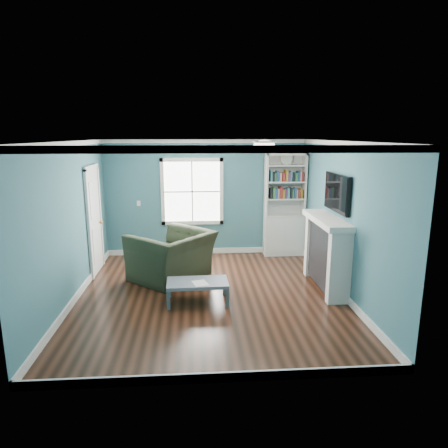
{
  "coord_description": "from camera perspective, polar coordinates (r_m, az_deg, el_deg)",
  "views": [
    {
      "loc": [
        -0.23,
        -6.44,
        2.7
      ],
      "look_at": [
        0.27,
        0.4,
        1.16
      ],
      "focal_mm": 32.0,
      "sensor_mm": 36.0,
      "label": 1
    }
  ],
  "objects": [
    {
      "name": "room_walls",
      "position": [
        6.54,
        -2.08,
        2.79
      ],
      "size": [
        5.0,
        5.0,
        5.0
      ],
      "color": "#3A6F79",
      "rests_on": "ground"
    },
    {
      "name": "ceiling_fixture",
      "position": [
        6.64,
        5.76,
        11.28
      ],
      "size": [
        0.38,
        0.38,
        0.15
      ],
      "color": "white",
      "rests_on": "room_walls"
    },
    {
      "name": "light_switch",
      "position": [
        9.14,
        -12.1,
        2.91
      ],
      "size": [
        0.08,
        0.01,
        0.12
      ],
      "primitive_type": "cube",
      "color": "white",
      "rests_on": "room_walls"
    },
    {
      "name": "bookshelf",
      "position": [
        9.14,
        8.57,
        1.29
      ],
      "size": [
        0.9,
        0.35,
        2.31
      ],
      "color": "silver",
      "rests_on": "ground"
    },
    {
      "name": "recliner",
      "position": [
        7.62,
        -7.48,
        -3.41
      ],
      "size": [
        1.59,
        1.64,
        1.21
      ],
      "primitive_type": "imported",
      "rotation": [
        0.0,
        0.0,
        -2.28
      ],
      "color": "black",
      "rests_on": "ground"
    },
    {
      "name": "coffee_table",
      "position": [
        6.61,
        -3.81,
        -8.54
      ],
      "size": [
        1.01,
        0.57,
        0.36
      ],
      "rotation": [
        0.0,
        0.0,
        0.03
      ],
      "color": "#4D575C",
      "rests_on": "ground"
    },
    {
      "name": "door",
      "position": [
        8.25,
        -18.04,
        0.64
      ],
      "size": [
        0.12,
        0.98,
        2.17
      ],
      "color": "silver",
      "rests_on": "ground"
    },
    {
      "name": "tv",
      "position": [
        7.14,
        15.84,
        4.31
      ],
      "size": [
        0.06,
        1.1,
        0.65
      ],
      "primitive_type": "cube",
      "color": "black",
      "rests_on": "fireplace"
    },
    {
      "name": "window",
      "position": [
        9.01,
        -4.57,
        4.63
      ],
      "size": [
        1.4,
        0.06,
        1.5
      ],
      "color": "white",
      "rests_on": "room_walls"
    },
    {
      "name": "paper_sheet",
      "position": [
        6.51,
        -3.42,
        -8.43
      ],
      "size": [
        0.29,
        0.33,
        0.0
      ],
      "primitive_type": "cube",
      "rotation": [
        0.0,
        0.0,
        0.29
      ],
      "color": "white",
      "rests_on": "coffee_table"
    },
    {
      "name": "trim",
      "position": [
        6.61,
        -2.06,
        -0.16
      ],
      "size": [
        4.5,
        5.0,
        2.6
      ],
      "color": "white",
      "rests_on": "ground"
    },
    {
      "name": "floor",
      "position": [
        6.99,
        -1.98,
        -10.1
      ],
      "size": [
        5.0,
        5.0,
        0.0
      ],
      "primitive_type": "plane",
      "color": "black",
      "rests_on": "ground"
    },
    {
      "name": "fireplace",
      "position": [
        7.33,
        14.44,
        -4.14
      ],
      "size": [
        0.44,
        1.58,
        1.3
      ],
      "color": "black",
      "rests_on": "ground"
    }
  ]
}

